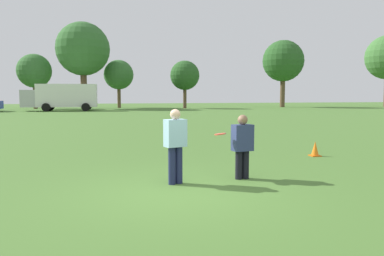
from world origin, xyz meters
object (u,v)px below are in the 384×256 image
object	(u,v)px
traffic_cone	(315,149)
box_truck	(62,96)
frisbee	(220,134)
player_thrower	(175,142)
player_defender	(242,143)

from	to	relation	value
traffic_cone	box_truck	bearing A→B (deg)	108.58
frisbee	traffic_cone	xyz separation A→B (m)	(3.97, 2.60, -0.85)
frisbee	player_thrower	bearing A→B (deg)	-170.96
player_thrower	traffic_cone	bearing A→B (deg)	28.72
box_truck	frisbee	bearing A→B (deg)	-78.07
frisbee	traffic_cone	world-z (taller)	frisbee
player_thrower	player_defender	bearing A→B (deg)	5.62
player_thrower	frisbee	world-z (taller)	player_thrower
player_defender	frisbee	size ratio (longest dim) A/B	5.57
traffic_cone	frisbee	bearing A→B (deg)	-146.81
traffic_cone	box_truck	distance (m)	38.18
player_defender	frisbee	world-z (taller)	player_defender
frisbee	box_truck	xyz separation A→B (m)	(-8.19, 38.75, 0.67)
player_thrower	box_truck	size ratio (longest dim) A/B	0.20
box_truck	traffic_cone	bearing A→B (deg)	-71.42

